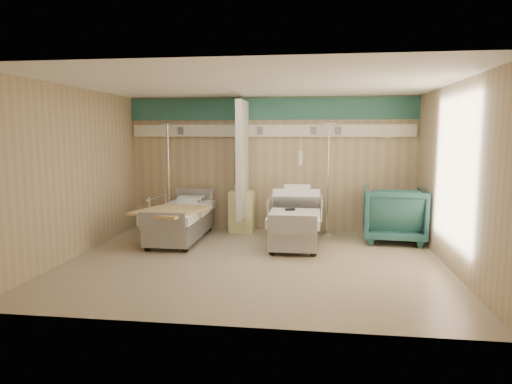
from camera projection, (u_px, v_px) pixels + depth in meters
The scene contains 13 objects.
ground at pixel (254, 261), 7.33m from camera, with size 6.00×5.00×0.00m, color gray.
room_walls at pixel (254, 145), 7.34m from camera, with size 6.04×5.04×2.82m.
bed_right at pixel (295, 227), 8.48m from camera, with size 1.00×2.16×0.63m, color silver, non-canonical shape.
bed_left at pixel (181, 224), 8.77m from camera, with size 1.00×2.16×0.63m, color silver, non-canonical shape.
bedside_cabinet at pixel (242, 212), 9.51m from camera, with size 0.50×0.48×0.85m, color #F2EE97.
visitor_armchair at pixel (394, 214), 8.65m from camera, with size 1.11×1.15×1.04m, color #1C4646.
waffle_blanket at pixel (397, 185), 8.57m from camera, with size 0.57×0.50×0.06m, color white.
iv_stand_right at pixel (327, 211), 9.34m from camera, with size 0.40×0.40×2.26m.
iv_stand_left at pixel (170, 209), 9.59m from camera, with size 0.40×0.40×2.26m.
call_remote at pixel (290, 209), 8.41m from camera, with size 0.18×0.08×0.04m, color black.
tan_blanket at pixel (171, 211), 8.28m from camera, with size 1.00×1.26×0.04m, color tan.
toiletry_bag at pixel (242, 189), 9.39m from camera, with size 0.19×0.12×0.11m, color black.
white_cup at pixel (237, 188), 9.48m from camera, with size 0.09×0.09×0.13m, color white.
Camera 1 is at (0.97, -7.06, 2.04)m, focal length 32.00 mm.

